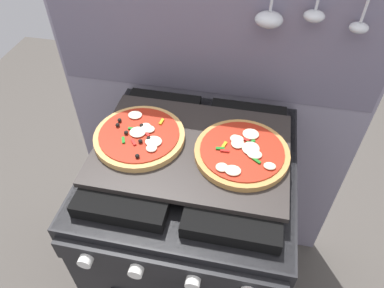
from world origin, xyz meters
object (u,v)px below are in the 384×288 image
object	(u,v)px
stove	(192,235)
pizza_left	(140,135)
baking_tray	(192,149)
pizza_right	(242,152)

from	to	relation	value
stove	pizza_left	world-z (taller)	pizza_left
stove	baking_tray	world-z (taller)	baking_tray
baking_tray	pizza_right	distance (m)	0.14
baking_tray	stove	bearing A→B (deg)	-90.00
baking_tray	pizza_right	xyz separation A→B (m)	(0.14, -0.01, 0.02)
baking_tray	pizza_right	world-z (taller)	pizza_right
pizza_right	stove	bearing A→B (deg)	178.45
pizza_right	baking_tray	bearing A→B (deg)	177.78
stove	baking_tray	xyz separation A→B (m)	(0.00, 0.00, 0.46)
baking_tray	pizza_left	bearing A→B (deg)	178.80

